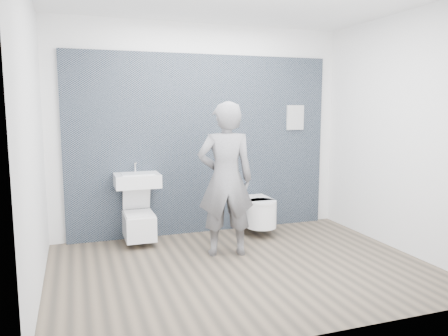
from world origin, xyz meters
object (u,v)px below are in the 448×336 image
object	(u,v)px
washbasin	(137,180)
toilet_rounded	(258,212)
visitor	(226,179)
toilet_square	(139,224)

from	to	relation	value
washbasin	toilet_rounded	world-z (taller)	washbasin
toilet_rounded	visitor	size ratio (longest dim) A/B	0.38
washbasin	toilet_rounded	bearing A→B (deg)	-4.80
toilet_square	visitor	bearing A→B (deg)	-38.38
toilet_rounded	washbasin	bearing A→B (deg)	175.20
washbasin	toilet_rounded	xyz separation A→B (m)	(1.58, -0.13, -0.50)
washbasin	visitor	xyz separation A→B (m)	(0.90, -0.77, 0.08)
washbasin	toilet_square	xyz separation A→B (m)	(0.00, -0.05, -0.55)
washbasin	visitor	size ratio (longest dim) A/B	0.31
toilet_square	toilet_rounded	world-z (taller)	toilet_square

